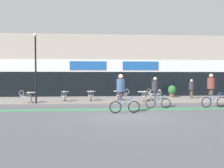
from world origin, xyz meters
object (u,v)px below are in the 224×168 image
cafe_chair_5_side (150,93)px  planter_pot (172,91)px  bistro_table_0 (31,95)px  pedestrian_near_end (191,87)px  cafe_chair_2_near (91,95)px  cafe_chair_0_side (23,96)px  bistro_table_3 (118,93)px  cafe_chair_4_side (150,95)px  bistro_table_1 (65,94)px  cafe_chair_1_near (64,95)px  cyclist_0 (156,90)px  cyclist_1 (122,90)px  cafe_chair_3_near (119,95)px  cafe_chair_3_side (126,94)px  cyclist_2 (212,88)px  bistro_table_2 (91,94)px  cafe_chair_0_near (29,96)px  lamp_post (36,63)px  bistro_table_4 (142,94)px  bistro_table_5 (157,93)px  cafe_chair_5_near (159,93)px  cafe_chair_4_near (144,95)px

cafe_chair_5_side → planter_pot: 2.85m
bistro_table_0 → pedestrian_near_end: (13.34, 2.09, 0.46)m
cafe_chair_2_near → cafe_chair_0_side: bearing=92.0°
bistro_table_3 → cafe_chair_4_side: cafe_chair_4_side is taller
bistro_table_1 → cafe_chair_0_side: (-3.03, -0.80, -0.01)m
cafe_chair_1_near → cyclist_0: bearing=-120.9°
cafe_chair_5_side → cyclist_1: 7.19m
bistro_table_0 → cafe_chair_4_side: cafe_chair_4_side is taller
pedestrian_near_end → cafe_chair_3_near: bearing=-179.0°
cafe_chair_2_near → cafe_chair_3_side: same height
cafe_chair_3_side → cafe_chair_4_side: size_ratio=1.00×
cafe_chair_1_near → cyclist_2: 10.64m
bistro_table_3 → cafe_chair_4_side: (2.48, -0.86, -0.03)m
bistro_table_2 → cafe_chair_1_near: cafe_chair_1_near is taller
bistro_table_1 → cyclist_2: 10.83m
cafe_chair_0_near → pedestrian_near_end: size_ratio=0.53×
cafe_chair_3_near → pedestrian_near_end: bearing=-83.3°
bistro_table_3 → cafe_chair_4_side: size_ratio=0.87×
cafe_chair_0_near → lamp_post: size_ratio=0.18×
cafe_chair_0_side → cafe_chair_4_side: size_ratio=1.00×
bistro_table_4 → bistro_table_1: bearing=174.9°
cafe_chair_2_near → cafe_chair_4_side: same height
bistro_table_3 → bistro_table_4: bearing=-24.8°
bistro_table_1 → cafe_chair_0_side: cafe_chair_0_side is taller
cafe_chair_0_side → bistro_table_5: bearing=16.9°
bistro_table_1 → cafe_chair_2_near: size_ratio=0.83×
bistro_table_2 → lamp_post: lamp_post is taller
bistro_table_2 → planter_pot: size_ratio=0.69×
cyclist_1 → bistro_table_0: bearing=141.9°
bistro_table_5 → cafe_chair_5_near: bearing=-89.4°
cafe_chair_3_near → cafe_chair_5_near: same height
cafe_chair_3_side → bistro_table_3: bearing=6.6°
bistro_table_2 → cyclist_1: bearing=-70.5°
cyclist_2 → cafe_chair_0_near: bearing=166.7°
bistro_table_3 → cyclist_0: bearing=-61.3°
bistro_table_1 → planter_pot: planter_pot is taller
cafe_chair_3_near → cafe_chair_4_near: same height
bistro_table_0 → bistro_table_1: bistro_table_0 is taller
cafe_chair_0_near → bistro_table_1: bearing=-63.0°
cafe_chair_4_near → cafe_chair_5_side: 2.53m
bistro_table_1 → cafe_chair_4_near: bearing=-10.8°
cafe_chair_4_near → planter_pot: (3.47, 3.74, 0.08)m
bistro_table_2 → cafe_chair_0_side: (-5.09, -0.90, -0.03)m
cafe_chair_5_near → cafe_chair_5_side: same height
bistro_table_4 → cyclist_0: cyclist_0 is taller
cafe_chair_4_near → lamp_post: (-8.03, -0.23, 2.42)m
bistro_table_4 → cafe_chair_0_side: 9.17m
bistro_table_5 → bistro_table_4: bearing=-134.0°
cafe_chair_0_near → cyclist_2: cyclist_2 is taller
cafe_chair_0_near → cafe_chair_3_near: size_ratio=1.00×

